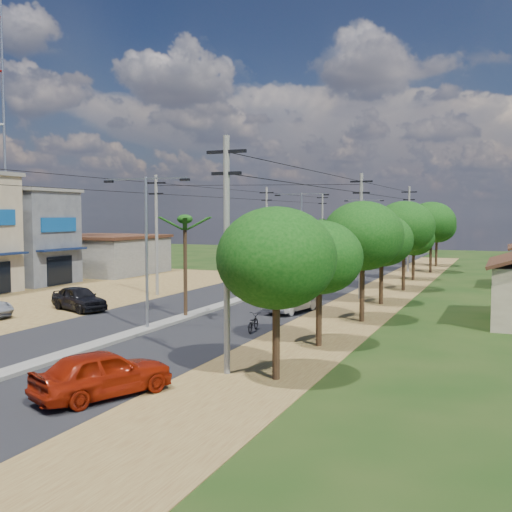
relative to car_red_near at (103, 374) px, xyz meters
The scene contains 34 objects.
ground 11.44m from the car_red_near, 115.98° to the left, with size 160.00×160.00×0.00m, color black.
road 25.76m from the car_red_near, 101.20° to the left, with size 12.00×110.00×0.04m, color black.
median 28.71m from the car_red_near, 100.03° to the left, with size 1.00×90.00×0.18m, color #605E56.
dirt_lot_west 27.09m from the car_red_near, 137.60° to the left, with size 18.00×46.00×0.04m, color brown.
dirt_shoulder_east 25.52m from the car_red_near, 82.11° to the left, with size 5.00×90.00×0.03m, color brown.
shophouse_grey 36.44m from the car_red_near, 138.04° to the left, with size 9.00×6.40×8.30m.
low_shed 43.03m from the car_red_near, 127.19° to the left, with size 10.40×10.40×3.95m.
tree_east_a 7.21m from the car_red_near, 43.45° to the left, with size 4.40×4.40×6.37m.
tree_east_b 11.61m from the car_red_near, 67.27° to the left, with size 4.00×4.00×5.83m.
tree_east_c 18.35m from the car_red_near, 74.77° to the left, with size 4.60×4.60×6.83m.
tree_east_d 24.91m from the car_red_near, 79.72° to the left, with size 4.20×4.20×6.13m.
tree_east_e 32.87m from the car_red_near, 81.89° to the left, with size 4.80×4.80×7.14m.
tree_east_f 40.60m from the car_red_near, 84.04° to the left, with size 3.80×3.80×5.52m.
tree_east_g 48.70m from the car_red_near, 84.32° to the left, with size 5.00×5.00×7.38m.
tree_east_h 56.57m from the car_red_near, 85.43° to the left, with size 4.40×4.40×6.52m.
palm_median_near 15.84m from the car_red_near, 109.32° to the left, with size 2.00×2.00×6.15m.
palm_median_mid 31.09m from the car_red_near, 99.38° to the left, with size 2.00×2.00×6.55m.
palm_median_far 46.75m from the car_red_near, 96.17° to the left, with size 2.00×2.00×5.85m.
streetlight_near 12.09m from the car_red_near, 115.98° to the left, with size 5.10×0.18×8.00m.
streetlight_mid 35.84m from the car_red_near, 98.07° to the left, with size 5.10×0.18×8.00m.
streetlight_far 60.60m from the car_red_near, 94.74° to the left, with size 5.10×0.18×8.00m.
utility_pole_w_b 25.60m from the car_red_near, 118.33° to the left, with size 1.60×0.24×9.00m.
utility_pole_w_c 46.03m from the car_red_near, 105.17° to the left, with size 1.60×0.24×9.00m.
utility_pole_w_d 66.47m from the car_red_near, 100.42° to the left, with size 1.60×0.24×9.00m.
utility_pole_e_a 6.33m from the car_red_near, 59.61° to the left, with size 1.60×0.24×9.00m.
utility_pole_e_b 26.68m from the car_red_near, 84.56° to the left, with size 1.60×0.24×9.00m.
utility_pole_e_c 48.49m from the car_red_near, 87.03° to the left, with size 1.60×0.24×9.00m.
car_red_near is the anchor object (origin of this frame).
car_silver_mid 18.75m from the car_red_near, 90.00° to the left, with size 1.59×4.56×1.50m, color #999AA0.
car_white_far 42.10m from the car_red_near, 98.88° to the left, with size 1.90×4.68×1.36m, color beige.
car_parked_dark 18.88m from the car_red_near, 131.75° to the left, with size 1.81×4.49×1.53m, color black.
moto_rider_east 12.12m from the car_red_near, 89.05° to the left, with size 0.61×1.75×0.92m, color black.
moto_rider_west_a 30.79m from the car_red_near, 101.62° to the left, with size 0.54×1.54×0.81m, color black.
moto_rider_west_b 46.64m from the car_red_near, 101.71° to the left, with size 0.53×1.89×1.14m, color black.
Camera 1 is at (17.26, -26.21, 6.08)m, focal length 42.00 mm.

